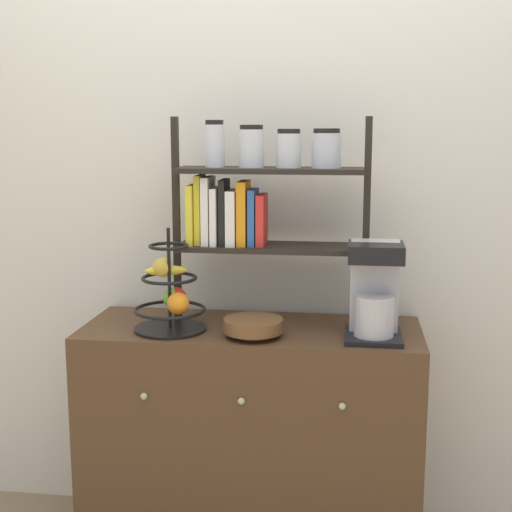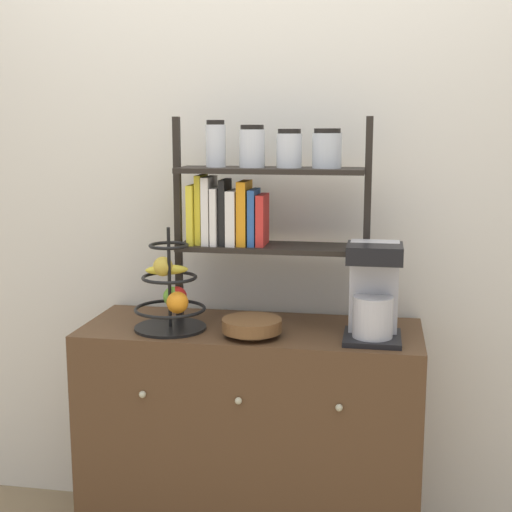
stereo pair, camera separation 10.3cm
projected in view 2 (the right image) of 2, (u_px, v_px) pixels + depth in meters
The scene contains 6 objects.
wall_back at pixel (264, 194), 2.73m from camera, with size 7.00×0.05×2.60m, color silver.
sideboard at pixel (251, 438), 2.62m from camera, with size 1.21×0.47×0.85m.
coffee_maker at pixel (374, 292), 2.38m from camera, with size 0.19×0.21×0.33m.
fruit_stand at pixel (171, 295), 2.50m from camera, with size 0.25×0.25×0.36m.
wooden_bowl at pixel (252, 326), 2.43m from camera, with size 0.20×0.20×0.06m.
shelf_hutch at pixel (254, 196), 2.52m from camera, with size 0.70×0.20×0.74m.
Camera 2 is at (0.45, -2.19, 1.55)m, focal length 50.00 mm.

